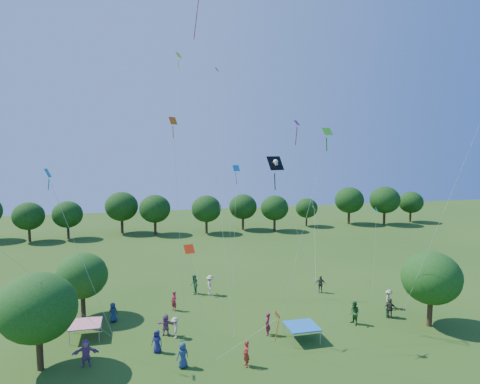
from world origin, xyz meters
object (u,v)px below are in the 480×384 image
(near_tree_north, at_px, (82,276))
(tent_red_stripe, at_px, (86,324))
(pirate_kite, at_px, (277,167))
(red_high_kite, at_px, (203,56))
(near_tree_east, at_px, (431,278))
(tent_blue, at_px, (302,326))
(near_tree_west, at_px, (37,308))

(near_tree_north, distance_m, tent_red_stripe, 4.71)
(pirate_kite, height_order, red_high_kite, red_high_kite)
(near_tree_east, bearing_deg, near_tree_north, 162.82)
(tent_red_stripe, xyz_separation_m, pirate_kite, (13.30, -3.65, 11.47))
(tent_red_stripe, bearing_deg, tent_blue, -15.16)
(near_tree_north, xyz_separation_m, tent_red_stripe, (0.61, -3.97, -2.46))
(near_tree_west, distance_m, near_tree_east, 28.00)
(near_tree_west, height_order, near_tree_east, near_tree_west)
(near_tree_east, xyz_separation_m, red_high_kite, (-16.81, 5.09, 16.79))
(near_tree_north, xyz_separation_m, near_tree_east, (26.34, -8.14, 0.33))
(near_tree_west, height_order, tent_blue, near_tree_west)
(near_tree_west, distance_m, red_high_kite, 20.63)
(near_tree_west, xyz_separation_m, tent_red_stripe, (2.27, 4.07, -2.98))
(near_tree_west, bearing_deg, near_tree_east, -0.21)
(near_tree_north, bearing_deg, near_tree_west, -101.63)
(near_tree_north, height_order, tent_red_stripe, near_tree_north)
(tent_blue, bearing_deg, pirate_kite, 166.26)
(near_tree_east, distance_m, tent_blue, 10.93)
(pirate_kite, bearing_deg, near_tree_west, -178.46)
(near_tree_east, relative_size, tent_red_stripe, 2.66)
(near_tree_east, bearing_deg, pirate_kite, 177.60)
(near_tree_west, relative_size, red_high_kite, 0.25)
(tent_red_stripe, bearing_deg, near_tree_north, 98.74)
(tent_red_stripe, relative_size, pirate_kite, 0.18)
(near_tree_west, xyz_separation_m, near_tree_east, (28.00, -0.10, -0.19))
(pirate_kite, relative_size, red_high_kite, 0.48)
(near_tree_west, height_order, near_tree_north, near_tree_west)
(near_tree_north, distance_m, near_tree_east, 27.57)
(pirate_kite, bearing_deg, near_tree_north, 151.28)
(pirate_kite, bearing_deg, near_tree_east, -2.40)
(near_tree_north, distance_m, pirate_kite, 18.25)
(pirate_kite, bearing_deg, tent_blue, -13.74)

